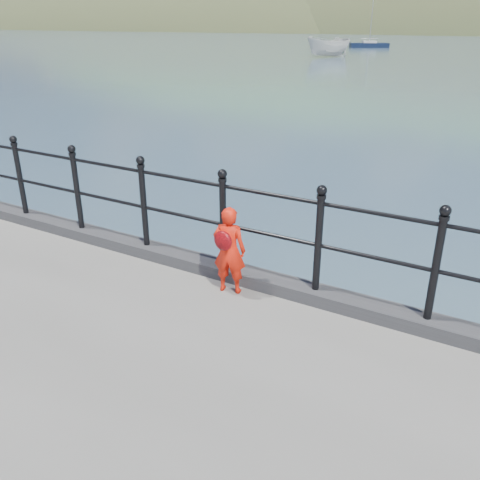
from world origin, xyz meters
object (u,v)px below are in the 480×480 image
Objects in this scene: sailboat_left at (369,45)px; railing at (181,204)px; child at (229,250)px; launch_white at (329,47)px.

railing is at bearing -105.82° from sailboat_left.
launch_white reaches higher than child.
railing reaches higher than child.
launch_white is 0.69× the size of sailboat_left.
railing is at bearing -38.15° from launch_white.
railing is 56.80m from launch_white.
sailboat_left reaches higher than child.
child is 0.12× the size of sailboat_left.
child is at bearing -105.29° from sailboat_left.
sailboat_left is (-22.11, 77.62, -1.18)m from child.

